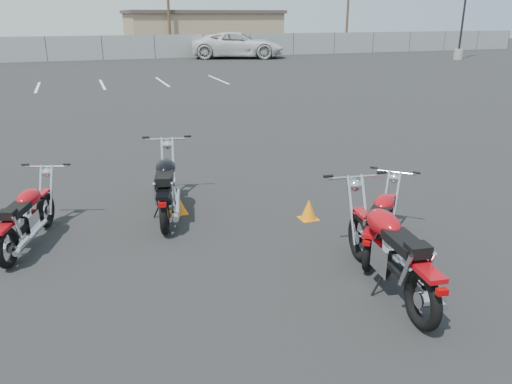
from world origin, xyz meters
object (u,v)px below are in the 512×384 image
object	(u,v)px
motorcycle_third_red	(381,222)
white_van	(238,37)
motorcycle_second_black	(167,186)
motorcycle_front_red	(27,217)
motorcycle_rear_red	(390,251)

from	to	relation	value
motorcycle_third_red	white_van	xyz separation A→B (m)	(8.67, 33.81, 1.15)
white_van	motorcycle_second_black	bearing A→B (deg)	178.89
motorcycle_front_red	white_van	xyz separation A→B (m)	(13.52, 31.89, 1.14)
motorcycle_third_red	white_van	bearing A→B (deg)	75.61
motorcycle_front_red	motorcycle_rear_red	bearing A→B (deg)	-34.03
motorcycle_second_black	motorcycle_third_red	world-z (taller)	motorcycle_second_black
motorcycle_rear_red	white_van	world-z (taller)	white_van
motorcycle_front_red	white_van	bearing A→B (deg)	67.02
motorcycle_second_black	white_van	xyz separation A→B (m)	(11.35, 31.38, 1.07)
motorcycle_second_black	motorcycle_third_red	bearing A→B (deg)	-42.24
motorcycle_third_red	motorcycle_rear_red	size ratio (longest dim) A/B	0.70
motorcycle_second_black	motorcycle_rear_red	world-z (taller)	motorcycle_rear_red
motorcycle_second_black	motorcycle_rear_red	xyz separation A→B (m)	(2.15, -3.42, 0.02)
motorcycle_front_red	motorcycle_second_black	bearing A→B (deg)	13.05
motorcycle_rear_red	motorcycle_third_red	bearing A→B (deg)	62.15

